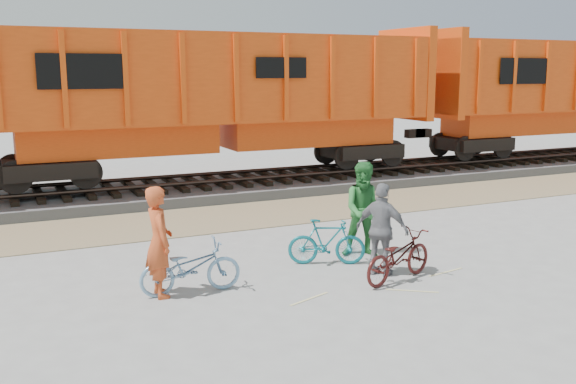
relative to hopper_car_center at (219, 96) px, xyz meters
name	(u,v)px	position (x,y,z in m)	size (l,w,h in m)	color
ground	(338,277)	(-0.81, -9.00, -3.01)	(120.00, 120.00, 0.00)	#9E9E99
gravel_strip	(235,216)	(-0.81, -3.50, -3.00)	(120.00, 3.00, 0.02)	#97845E
ballast_bed	(196,189)	(-0.81, 0.00, -2.86)	(120.00, 4.00, 0.30)	slate
track	(195,179)	(-0.81, 0.00, -2.53)	(120.00, 2.60, 0.24)	black
hopper_car_center	(219,96)	(0.00, 0.00, 0.00)	(14.00, 3.13, 4.65)	black
hopper_car_right	(572,89)	(15.00, 0.00, 0.00)	(14.00, 3.13, 4.65)	black
bicycle_blue	(190,267)	(-3.52, -8.67, -2.55)	(0.61, 1.74, 0.91)	#749FC2
bicycle_teal	(327,242)	(-0.62, -8.19, -2.55)	(0.43, 1.52, 0.91)	#106B76
bicycle_maroon	(398,256)	(0.09, -9.61, -2.55)	(0.61, 1.74, 0.92)	#431513
person_solo	(159,242)	(-4.02, -8.57, -2.06)	(0.69, 0.45, 1.89)	#C44A21
person_man	(366,209)	(0.38, -7.99, -2.03)	(0.95, 0.74, 1.95)	#2C7834
person_woman	(382,230)	(-0.01, -9.21, -2.14)	(1.02, 0.42, 1.74)	gray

